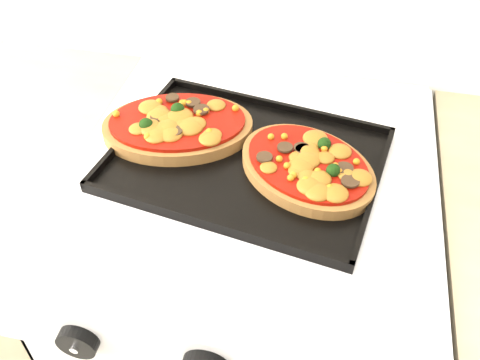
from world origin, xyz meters
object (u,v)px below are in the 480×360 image
(pizza_left, at_px, (178,124))
(pizza_right, at_px, (307,165))
(baking_tray, at_px, (246,158))
(stove, at_px, (249,316))

(pizza_left, xyz_separation_m, pizza_right, (0.23, -0.05, -0.00))
(baking_tray, xyz_separation_m, pizza_left, (-0.13, 0.04, 0.02))
(baking_tray, distance_m, pizza_left, 0.14)
(baking_tray, bearing_deg, stove, 12.11)
(baking_tray, xyz_separation_m, pizza_right, (0.10, -0.01, 0.01))
(pizza_right, bearing_deg, baking_tray, 172.75)
(pizza_left, distance_m, pizza_right, 0.23)
(baking_tray, bearing_deg, pizza_right, 2.25)
(pizza_right, bearing_deg, stove, 171.59)
(stove, xyz_separation_m, baking_tray, (-0.01, -0.00, 0.47))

